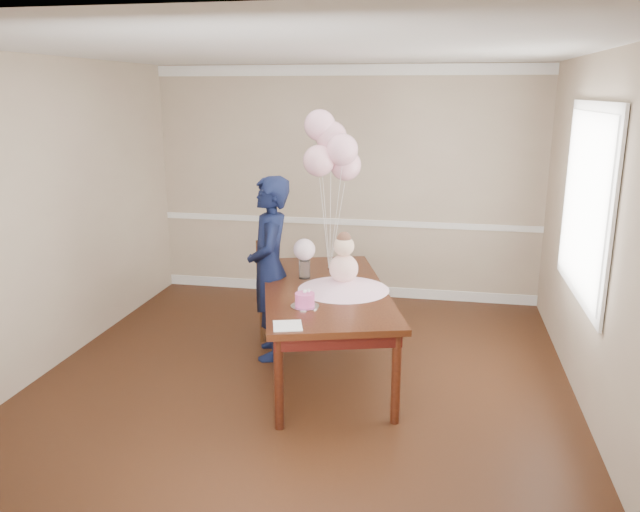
# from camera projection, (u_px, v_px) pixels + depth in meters

# --- Properties ---
(floor) EXTENTS (4.50, 5.00, 0.00)m
(floor) POSITION_uv_depth(u_px,v_px,m) (300.00, 385.00, 5.26)
(floor) COLOR black
(floor) RESTS_ON ground
(ceiling) EXTENTS (4.50, 5.00, 0.02)m
(ceiling) POSITION_uv_depth(u_px,v_px,m) (296.00, 49.00, 4.57)
(ceiling) COLOR silver
(ceiling) RESTS_ON wall_back
(wall_back) EXTENTS (4.50, 0.02, 2.70)m
(wall_back) POSITION_uv_depth(u_px,v_px,m) (346.00, 184.00, 7.28)
(wall_back) COLOR tan
(wall_back) RESTS_ON floor
(wall_front) EXTENTS (4.50, 0.02, 2.70)m
(wall_front) POSITION_uv_depth(u_px,v_px,m) (161.00, 358.00, 2.54)
(wall_front) COLOR tan
(wall_front) RESTS_ON floor
(wall_left) EXTENTS (0.02, 5.00, 2.70)m
(wall_left) POSITION_uv_depth(u_px,v_px,m) (42.00, 218.00, 5.32)
(wall_left) COLOR tan
(wall_left) RESTS_ON floor
(wall_right) EXTENTS (0.02, 5.00, 2.70)m
(wall_right) POSITION_uv_depth(u_px,v_px,m) (602.00, 242.00, 4.50)
(wall_right) COLOR tan
(wall_right) RESTS_ON floor
(chair_rail_trim) EXTENTS (4.50, 0.02, 0.07)m
(chair_rail_trim) POSITION_uv_depth(u_px,v_px,m) (345.00, 222.00, 7.39)
(chair_rail_trim) COLOR white
(chair_rail_trim) RESTS_ON wall_back
(crown_molding) EXTENTS (4.50, 0.02, 0.12)m
(crown_molding) POSITION_uv_depth(u_px,v_px,m) (347.00, 70.00, 6.95)
(crown_molding) COLOR white
(crown_molding) RESTS_ON wall_back
(baseboard_trim) EXTENTS (4.50, 0.02, 0.12)m
(baseboard_trim) POSITION_uv_depth(u_px,v_px,m) (345.00, 289.00, 7.61)
(baseboard_trim) COLOR white
(baseboard_trim) RESTS_ON floor
(window_frame) EXTENTS (0.02, 1.66, 1.56)m
(window_frame) POSITION_uv_depth(u_px,v_px,m) (586.00, 202.00, 4.93)
(window_frame) COLOR white
(window_frame) RESTS_ON wall_right
(window_blinds) EXTENTS (0.01, 1.50, 1.40)m
(window_blinds) POSITION_uv_depth(u_px,v_px,m) (584.00, 202.00, 4.93)
(window_blinds) COLOR silver
(window_blinds) RESTS_ON wall_right
(dining_table_top) EXTENTS (1.56, 2.26, 0.05)m
(dining_table_top) POSITION_uv_depth(u_px,v_px,m) (325.00, 291.00, 5.35)
(dining_table_top) COLOR black
(dining_table_top) RESTS_ON table_leg_fl
(table_apron) EXTENTS (1.43, 2.13, 0.10)m
(table_apron) POSITION_uv_depth(u_px,v_px,m) (325.00, 299.00, 5.37)
(table_apron) COLOR black
(table_apron) RESTS_ON table_leg_fl
(table_leg_fl) EXTENTS (0.09, 0.09, 0.72)m
(table_leg_fl) POSITION_uv_depth(u_px,v_px,m) (279.00, 383.00, 4.50)
(table_leg_fl) COLOR black
(table_leg_fl) RESTS_ON floor
(table_leg_fr) EXTENTS (0.09, 0.09, 0.72)m
(table_leg_fr) POSITION_uv_depth(u_px,v_px,m) (396.00, 378.00, 4.58)
(table_leg_fr) COLOR black
(table_leg_fr) RESTS_ON floor
(table_leg_bl) EXTENTS (0.09, 0.09, 0.72)m
(table_leg_bl) POSITION_uv_depth(u_px,v_px,m) (273.00, 299.00, 6.31)
(table_leg_bl) COLOR black
(table_leg_bl) RESTS_ON floor
(table_leg_br) EXTENTS (0.09, 0.09, 0.72)m
(table_leg_br) POSITION_uv_depth(u_px,v_px,m) (357.00, 297.00, 6.39)
(table_leg_br) COLOR black
(table_leg_br) RESTS_ON floor
(baby_skirt) EXTENTS (0.97, 0.97, 0.10)m
(baby_skirt) POSITION_uv_depth(u_px,v_px,m) (344.00, 284.00, 5.29)
(baby_skirt) COLOR #FFBBDA
(baby_skirt) RESTS_ON dining_table_top
(baby_torso) EXTENTS (0.25, 0.25, 0.25)m
(baby_torso) POSITION_uv_depth(u_px,v_px,m) (344.00, 268.00, 5.26)
(baby_torso) COLOR #FFA1BE
(baby_torso) RESTS_ON baby_skirt
(baby_head) EXTENTS (0.17, 0.17, 0.17)m
(baby_head) POSITION_uv_depth(u_px,v_px,m) (344.00, 246.00, 5.21)
(baby_head) COLOR beige
(baby_head) RESTS_ON baby_torso
(baby_hair) EXTENTS (0.12, 0.12, 0.12)m
(baby_hair) POSITION_uv_depth(u_px,v_px,m) (344.00, 239.00, 5.19)
(baby_hair) COLOR brown
(baby_hair) RESTS_ON baby_head
(cake_platter) EXTENTS (0.28, 0.28, 0.01)m
(cake_platter) POSITION_uv_depth(u_px,v_px,m) (305.00, 306.00, 4.88)
(cake_platter) COLOR #B8B7BC
(cake_platter) RESTS_ON dining_table_top
(birthday_cake) EXTENTS (0.19, 0.19, 0.10)m
(birthday_cake) POSITION_uv_depth(u_px,v_px,m) (305.00, 299.00, 4.86)
(birthday_cake) COLOR #D84492
(birthday_cake) RESTS_ON cake_platter
(cake_flower_a) EXTENTS (0.03, 0.03, 0.03)m
(cake_flower_a) POSITION_uv_depth(u_px,v_px,m) (305.00, 291.00, 4.85)
(cake_flower_a) COLOR white
(cake_flower_a) RESTS_ON birthday_cake
(cake_flower_b) EXTENTS (0.03, 0.03, 0.03)m
(cake_flower_b) POSITION_uv_depth(u_px,v_px,m) (309.00, 290.00, 4.87)
(cake_flower_b) COLOR silver
(cake_flower_b) RESTS_ON birthday_cake
(rose_vase_near) EXTENTS (0.13, 0.13, 0.16)m
(rose_vase_near) POSITION_uv_depth(u_px,v_px,m) (304.00, 269.00, 5.60)
(rose_vase_near) COLOR silver
(rose_vase_near) RESTS_ON dining_table_top
(roses_near) EXTENTS (0.19, 0.19, 0.19)m
(roses_near) POSITION_uv_depth(u_px,v_px,m) (304.00, 250.00, 5.55)
(roses_near) COLOR beige
(roses_near) RESTS_ON rose_vase_near
(napkin) EXTENTS (0.25, 0.25, 0.01)m
(napkin) POSITION_uv_depth(u_px,v_px,m) (288.00, 326.00, 4.47)
(napkin) COLOR white
(napkin) RESTS_ON dining_table_top
(balloon_weight) EXTENTS (0.05, 0.05, 0.02)m
(balloon_weight) POSITION_uv_depth(u_px,v_px,m) (330.00, 268.00, 5.89)
(balloon_weight) COLOR #B3B4B8
(balloon_weight) RESTS_ON dining_table_top
(balloon_a) EXTENTS (0.29, 0.29, 0.29)m
(balloon_a) POSITION_uv_depth(u_px,v_px,m) (319.00, 161.00, 5.62)
(balloon_a) COLOR #FFB4C3
(balloon_a) RESTS_ON balloon_ribbon_a
(balloon_b) EXTENTS (0.29, 0.29, 0.29)m
(balloon_b) POSITION_uv_depth(u_px,v_px,m) (342.00, 150.00, 5.56)
(balloon_b) COLOR #FFB4CA
(balloon_b) RESTS_ON balloon_ribbon_b
(balloon_c) EXTENTS (0.29, 0.29, 0.29)m
(balloon_c) POSITION_uv_depth(u_px,v_px,m) (331.00, 137.00, 5.68)
(balloon_c) COLOR #E6A3B2
(balloon_c) RESTS_ON balloon_ribbon_c
(balloon_d) EXTENTS (0.29, 0.29, 0.29)m
(balloon_d) POSITION_uv_depth(u_px,v_px,m) (320.00, 125.00, 5.66)
(balloon_d) COLOR #FFB4CC
(balloon_d) RESTS_ON balloon_ribbon_d
(balloon_e) EXTENTS (0.29, 0.29, 0.29)m
(balloon_e) POSITION_uv_depth(u_px,v_px,m) (346.00, 165.00, 5.74)
(balloon_e) COLOR #FFB4C7
(balloon_e) RESTS_ON balloon_ribbon_e
(balloon_ribbon_a) EXTENTS (0.09, 0.03, 0.86)m
(balloon_ribbon_a) POSITION_uv_depth(u_px,v_px,m) (324.00, 224.00, 5.78)
(balloon_ribbon_a) COLOR white
(balloon_ribbon_a) RESTS_ON balloon_weight
(balloon_ribbon_b) EXTENTS (0.12, 0.03, 0.96)m
(balloon_ribbon_b) POSITION_uv_depth(u_px,v_px,m) (336.00, 219.00, 5.75)
(balloon_ribbon_b) COLOR silver
(balloon_ribbon_b) RESTS_ON balloon_weight
(balloon_ribbon_c) EXTENTS (0.01, 0.10, 1.06)m
(balloon_ribbon_c) POSITION_uv_depth(u_px,v_px,m) (330.00, 212.00, 5.80)
(balloon_ribbon_c) COLOR white
(balloon_ribbon_c) RESTS_ON balloon_weight
(balloon_ribbon_d) EXTENTS (0.11, 0.08, 1.16)m
(balloon_ribbon_d) POSITION_uv_depth(u_px,v_px,m) (325.00, 206.00, 5.80)
(balloon_ribbon_d) COLOR white
(balloon_ribbon_d) RESTS_ON balloon_weight
(balloon_ribbon_e) EXTENTS (0.12, 0.11, 0.80)m
(balloon_ribbon_e) POSITION_uv_depth(u_px,v_px,m) (337.00, 226.00, 5.83)
(balloon_ribbon_e) COLOR white
(balloon_ribbon_e) RESTS_ON balloon_weight
(dining_chair_seat) EXTENTS (0.48, 0.48, 0.05)m
(dining_chair_seat) POSITION_uv_depth(u_px,v_px,m) (283.00, 293.00, 6.21)
(dining_chair_seat) COLOR #36140E
(dining_chair_seat) RESTS_ON chair_leg_fl
(chair_leg_fl) EXTENTS (0.04, 0.04, 0.43)m
(chair_leg_fl) POSITION_uv_depth(u_px,v_px,m) (262.00, 321.00, 6.12)
(chair_leg_fl) COLOR #3E2211
(chair_leg_fl) RESTS_ON floor
(chair_leg_fr) EXTENTS (0.04, 0.04, 0.43)m
(chair_leg_fr) POSITION_uv_depth(u_px,v_px,m) (299.00, 323.00, 6.08)
(chair_leg_fr) COLOR #34110E
(chair_leg_fr) RESTS_ON floor
(chair_leg_bl) EXTENTS (0.04, 0.04, 0.43)m
(chair_leg_bl) POSITION_uv_depth(u_px,v_px,m) (269.00, 309.00, 6.47)
(chair_leg_bl) COLOR #3D1C10
(chair_leg_bl) RESTS_ON floor
(chair_leg_br) EXTENTS (0.04, 0.04, 0.43)m
(chair_leg_br) POSITION_uv_depth(u_px,v_px,m) (304.00, 310.00, 6.43)
(chair_leg_br) COLOR #3D2210
(chair_leg_br) RESTS_ON floor
(chair_back_post_l) EXTENTS (0.04, 0.04, 0.57)m
(chair_back_post_l) POSITION_uv_depth(u_px,v_px,m) (259.00, 269.00, 5.98)
(chair_back_post_l) COLOR #39210F
(chair_back_post_l) RESTS_ON dining_chair_seat
(chair_back_post_r) EXTENTS (0.04, 0.04, 0.57)m
(chair_back_post_r) POSITION_uv_depth(u_px,v_px,m) (266.00, 259.00, 6.33)
(chair_back_post_r) COLOR black
(chair_back_post_r) RESTS_ON dining_chair_seat
(chair_slat_low) EXTENTS (0.06, 0.41, 0.05)m
(chair_slat_low) POSITION_uv_depth(u_px,v_px,m) (263.00, 276.00, 6.19)
(chair_slat_low) COLOR black
(chair_slat_low) RESTS_ON dining_chair_seat
(chair_slat_mid) EXTENTS (0.06, 0.41, 0.05)m
(chair_slat_mid) POSITION_uv_depth(u_px,v_px,m) (262.00, 260.00, 6.15)
(chair_slat_mid) COLOR #3A1710
(chair_slat_mid) RESTS_ON dining_chair_seat
(chair_slat_top) EXTENTS (0.06, 0.41, 0.05)m
(chair_slat_top) POSITION_uv_depth(u_px,v_px,m) (262.00, 244.00, 6.11)
(chair_slat_top) COLOR #3D1C10
(chair_slat_top) RESTS_ON dining_chair_seat
(woman) EXTENTS (0.55, 0.69, 1.68)m
(woman) POSITION_uv_depth(u_px,v_px,m) (270.00, 269.00, 5.66)
(woman) COLOR black
(woman) RESTS_ON floor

